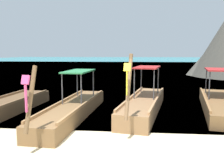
{
  "coord_description": "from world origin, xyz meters",
  "views": [
    {
      "loc": [
        0.92,
        -6.34,
        2.68
      ],
      "look_at": [
        0.0,
        3.5,
        1.36
      ],
      "focal_mm": 38.68,
      "sensor_mm": 36.0,
      "label": 1
    }
  ],
  "objects": [
    {
      "name": "longtail_boat_pink_ribbon",
      "position": [
        -1.58,
        3.23,
        0.34
      ],
      "size": [
        1.65,
        7.16,
        2.32
      ],
      "color": "brown",
      "rests_on": "ground"
    },
    {
      "name": "longtail_boat_blue_ribbon",
      "position": [
        4.8,
        4.83,
        0.33
      ],
      "size": [
        2.6,
        6.64,
        2.58
      ],
      "color": "brown",
      "rests_on": "ground"
    },
    {
      "name": "sea_water",
      "position": [
        0.0,
        61.5,
        0.0
      ],
      "size": [
        120.0,
        120.0,
        0.0
      ],
      "primitive_type": "plane",
      "color": "teal",
      "rests_on": "ground"
    },
    {
      "name": "ground",
      "position": [
        0.0,
        0.0,
        0.0
      ],
      "size": [
        120.0,
        120.0,
        0.0
      ],
      "primitive_type": "plane",
      "color": "beige"
    },
    {
      "name": "longtail_boat_yellow_ribbon",
      "position": [
        1.37,
        4.3,
        0.37
      ],
      "size": [
        2.38,
        6.77,
        2.63
      ],
      "color": "olive",
      "rests_on": "ground"
    }
  ]
}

